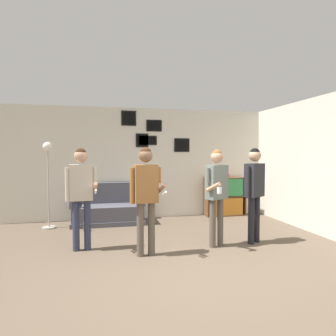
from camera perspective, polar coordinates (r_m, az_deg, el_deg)
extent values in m
plane|color=brown|center=(4.13, 5.26, -19.80)|extent=(20.00, 20.00, 0.00)
cube|color=silver|center=(7.44, -3.46, 0.91)|extent=(8.27, 0.06, 2.70)
cube|color=black|center=(7.37, -4.96, 5.27)|extent=(0.30, 0.02, 0.33)
cube|color=#B2B2BC|center=(7.37, -4.95, 5.27)|extent=(0.26, 0.01, 0.29)
cube|color=black|center=(7.44, -2.68, 8.06)|extent=(0.38, 0.02, 0.28)
cube|color=gray|center=(7.44, -2.67, 8.06)|extent=(0.34, 0.01, 0.24)
cube|color=black|center=(7.38, -7.49, 9.39)|extent=(0.36, 0.02, 0.36)
cube|color=#B2B2BC|center=(7.38, -7.49, 9.39)|extent=(0.31, 0.01, 0.32)
cube|color=black|center=(7.57, 2.65, 4.37)|extent=(0.39, 0.02, 0.34)
cube|color=gray|center=(7.56, 2.66, 4.37)|extent=(0.35, 0.01, 0.30)
cube|color=black|center=(7.39, -3.84, 5.27)|extent=(0.44, 0.02, 0.23)
cube|color=#B2B2BC|center=(7.39, -3.83, 5.27)|extent=(0.39, 0.01, 0.18)
cube|color=silver|center=(6.86, 24.54, 0.52)|extent=(0.06, 6.08, 2.70)
cube|color=#4C4C56|center=(7.04, -11.30, -9.91)|extent=(1.61, 0.80, 0.10)
cube|color=#4C4C56|center=(7.00, -11.32, -8.24)|extent=(1.55, 0.74, 0.32)
cube|color=#4C4C56|center=(7.26, -11.40, -4.64)|extent=(1.55, 0.14, 0.48)
cube|color=#4C4C56|center=(6.98, -17.50, -6.25)|extent=(0.12, 0.74, 0.18)
cube|color=#4C4C56|center=(7.01, -5.20, -6.10)|extent=(0.12, 0.74, 0.18)
cube|color=brown|center=(7.65, 7.30, -5.51)|extent=(0.02, 0.30, 0.98)
cube|color=brown|center=(8.05, 14.17, -5.16)|extent=(0.02, 0.30, 0.98)
cube|color=brown|center=(7.97, 10.42, -5.20)|extent=(1.04, 0.01, 0.98)
cube|color=brown|center=(7.92, 10.80, -8.78)|extent=(1.00, 0.30, 0.02)
cube|color=brown|center=(7.79, 10.86, -1.84)|extent=(1.00, 0.30, 0.02)
cube|color=brown|center=(7.84, 10.83, -5.34)|extent=(1.00, 0.30, 0.02)
cube|color=#B77023|center=(7.87, 10.84, -7.15)|extent=(0.86, 0.26, 0.44)
cube|color=#338447|center=(7.80, 10.87, -3.58)|extent=(0.86, 0.26, 0.44)
cylinder|color=#ADA89E|center=(6.97, -21.71, -10.48)|extent=(0.28, 0.28, 0.03)
cylinder|color=#ADA89E|center=(6.83, -21.83, -3.74)|extent=(0.03, 0.03, 1.61)
sphere|color=white|center=(6.79, -21.96, 3.79)|extent=(0.20, 0.20, 0.20)
cylinder|color=#2D334C|center=(5.18, -17.12, -10.45)|extent=(0.11, 0.11, 0.82)
cylinder|color=#2D334C|center=(5.18, -15.10, -10.42)|extent=(0.11, 0.11, 0.82)
cube|color=#BCB2A3|center=(5.07, -16.22, -2.67)|extent=(0.37, 0.22, 0.58)
sphere|color=tan|center=(5.05, -16.28, 2.22)|extent=(0.21, 0.21, 0.21)
sphere|color=#382314|center=(5.05, -16.29, 2.65)|extent=(0.18, 0.18, 0.18)
cylinder|color=#BCB2A3|center=(5.07, -13.80, -1.19)|extent=(0.07, 0.07, 0.25)
cylinder|color=tan|center=(4.95, -13.70, -3.46)|extent=(0.08, 0.30, 0.18)
cylinder|color=white|center=(4.82, -13.62, -4.39)|extent=(0.04, 0.14, 0.09)
cylinder|color=#BCB2A3|center=(5.08, -18.64, -2.96)|extent=(0.07, 0.07, 0.55)
cylinder|color=brown|center=(4.73, -5.31, -11.60)|extent=(0.11, 0.11, 0.83)
cylinder|color=brown|center=(4.77, -3.17, -11.45)|extent=(0.11, 0.11, 0.83)
cube|color=#936033|center=(4.63, -4.27, -3.00)|extent=(0.38, 0.24, 0.59)
sphere|color=brown|center=(4.60, -4.29, 2.39)|extent=(0.21, 0.21, 0.21)
sphere|color=#382314|center=(4.60, -4.29, 2.86)|extent=(0.18, 0.18, 0.18)
cylinder|color=#936033|center=(4.68, -1.73, -1.35)|extent=(0.07, 0.07, 0.25)
cylinder|color=brown|center=(4.56, -1.20, -3.82)|extent=(0.10, 0.31, 0.19)
cylinder|color=white|center=(4.44, -0.64, -4.83)|extent=(0.05, 0.14, 0.09)
cylinder|color=#936033|center=(4.58, -6.87, -3.36)|extent=(0.07, 0.07, 0.55)
cylinder|color=brown|center=(5.19, 8.50, -10.39)|extent=(0.11, 0.11, 0.81)
cylinder|color=brown|center=(5.32, 9.89, -10.08)|extent=(0.11, 0.11, 0.81)
cube|color=slate|center=(5.15, 9.26, -2.66)|extent=(0.41, 0.33, 0.58)
sphere|color=tan|center=(5.12, 9.30, 2.11)|extent=(0.21, 0.21, 0.21)
sphere|color=brown|center=(5.12, 9.30, 2.52)|extent=(0.18, 0.18, 0.18)
cylinder|color=slate|center=(5.30, 10.89, -2.77)|extent=(0.07, 0.07, 0.54)
cylinder|color=slate|center=(4.99, 7.54, -1.36)|extent=(0.07, 0.07, 0.24)
cylinder|color=tan|center=(4.91, 8.63, -3.61)|extent=(0.18, 0.30, 0.18)
cylinder|color=white|center=(4.82, 9.76, -4.25)|extent=(0.08, 0.08, 0.10)
cylinder|color=black|center=(5.52, 15.56, -9.61)|extent=(0.11, 0.11, 0.83)
cylinder|color=black|center=(5.67, 16.52, -9.29)|extent=(0.11, 0.11, 0.83)
cube|color=#232328|center=(5.49, 16.14, -2.22)|extent=(0.41, 0.35, 0.59)
sphere|color=tan|center=(5.47, 16.20, 2.31)|extent=(0.21, 0.21, 0.21)
sphere|color=black|center=(5.47, 16.21, 2.71)|extent=(0.18, 0.18, 0.18)
cylinder|color=#232328|center=(5.68, 17.26, -2.31)|extent=(0.07, 0.07, 0.55)
cylinder|color=#232328|center=(5.31, 14.94, -2.61)|extent=(0.07, 0.07, 0.55)
cylinder|color=brown|center=(6.49, -15.55, -10.64)|extent=(0.07, 0.07, 0.19)
cylinder|color=brown|center=(6.46, -15.56, -9.46)|extent=(0.03, 0.03, 0.08)
cylinder|color=red|center=(7.81, 11.32, -1.40)|extent=(0.07, 0.07, 0.09)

